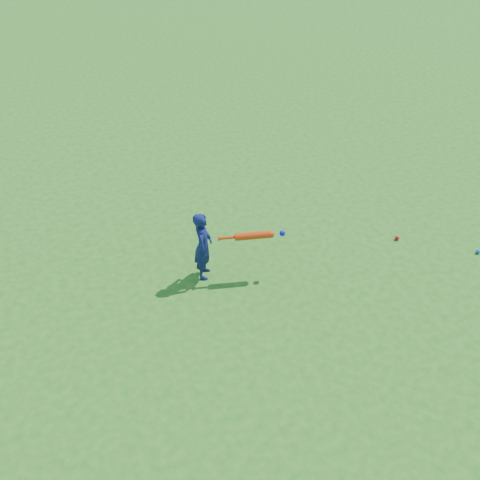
{
  "coord_description": "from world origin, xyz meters",
  "views": [
    {
      "loc": [
        -2.08,
        -5.5,
        4.82
      ],
      "look_at": [
        -0.13,
        -0.06,
        0.55
      ],
      "focal_mm": 40.0,
      "sensor_mm": 36.0,
      "label": 1
    }
  ],
  "objects_px": {
    "child": "(203,246)",
    "ground_ball_red": "(397,238)",
    "bat_swing": "(256,235)",
    "ground_ball_blue": "(478,252)"
  },
  "relations": [
    {
      "from": "child",
      "to": "ground_ball_blue",
      "type": "distance_m",
      "value": 4.04
    },
    {
      "from": "child",
      "to": "bat_swing",
      "type": "xyz_separation_m",
      "value": [
        0.68,
        -0.2,
        0.14
      ]
    },
    {
      "from": "child",
      "to": "bat_swing",
      "type": "distance_m",
      "value": 0.72
    },
    {
      "from": "ground_ball_blue",
      "to": "ground_ball_red",
      "type": "bearing_deg",
      "value": 143.32
    },
    {
      "from": "ground_ball_red",
      "to": "ground_ball_blue",
      "type": "distance_m",
      "value": 1.16
    },
    {
      "from": "child",
      "to": "ground_ball_red",
      "type": "xyz_separation_m",
      "value": [
        2.99,
        -0.2,
        -0.47
      ]
    },
    {
      "from": "ground_ball_red",
      "to": "bat_swing",
      "type": "height_order",
      "value": "bat_swing"
    },
    {
      "from": "child",
      "to": "bat_swing",
      "type": "relative_size",
      "value": 1.13
    },
    {
      "from": "bat_swing",
      "to": "ground_ball_red",
      "type": "bearing_deg",
      "value": 11.85
    },
    {
      "from": "ground_ball_blue",
      "to": "bat_swing",
      "type": "bearing_deg",
      "value": 167.97
    }
  ]
}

